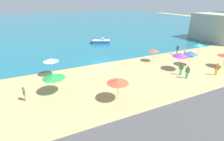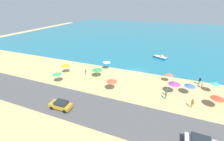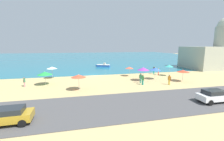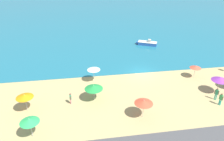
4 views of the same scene
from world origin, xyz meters
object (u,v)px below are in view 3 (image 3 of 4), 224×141
Objects in this scene: beach_umbrella_9 at (129,68)px; beach_umbrella_6 at (45,73)px; parked_car_0 at (8,116)px; skiff_nearshore at (103,66)px; beach_umbrella_8 at (169,66)px; bather_5 at (169,79)px; beach_umbrella_7 at (183,71)px; bather_4 at (141,78)px; beach_umbrella_2 at (155,69)px; beach_umbrella_0 at (143,69)px; harbor_fortress at (217,51)px; bather_2 at (143,79)px; bather_0 at (24,81)px; bather_1 at (158,71)px; bather_3 at (154,70)px; beach_umbrella_3 at (52,68)px; beach_umbrella_1 at (79,76)px; parked_car_1 at (215,96)px.

beach_umbrella_6 is at bearing -166.95° from beach_umbrella_9.
parked_car_0 reaches higher than skiff_nearshore.
beach_umbrella_8 is 1.45× the size of bather_5.
beach_umbrella_7 reaches higher than bather_4.
beach_umbrella_0 is at bearing -165.46° from beach_umbrella_2.
harbor_fortress reaches higher than skiff_nearshore.
bather_2 is at bearing -82.31° from skiff_nearshore.
bather_1 is (26.51, 3.92, 0.03)m from bather_0.
parked_car_0 is (-24.99, -10.29, -1.16)m from beach_umbrella_7.
bather_5 is at bearing -26.26° from bather_4.
parked_car_0 is at bearing -134.54° from beach_umbrella_9.
beach_umbrella_7 is 8.19m from bather_3.
bather_0 is 25.38m from skiff_nearshore.
beach_umbrella_3 is at bearing 87.60° from parked_car_0.
bather_4 is (-8.75, -4.66, -1.24)m from beach_umbrella_8.
skiff_nearshore is (13.25, 19.03, -1.59)m from beach_umbrella_6.
beach_umbrella_8 reaches higher than beach_umbrella_9.
bather_3 is 17.13m from skiff_nearshore.
beach_umbrella_1 is at bearing 56.08° from parked_car_0.
beach_umbrella_0 reaches higher than bather_2.
harbor_fortress is (21.09, 7.79, 2.74)m from beach_umbrella_8.
beach_umbrella_3 is 27.54m from parked_car_1.
skiff_nearshore is at bearing 47.51° from beach_umbrella_3.
beach_umbrella_3 is at bearing -173.76° from harbor_fortress.
beach_umbrella_2 is at bearing 93.41° from bather_5.
beach_umbrella_3 is 46.22m from harbor_fortress.
bather_0 is 19.65m from bather_4.
beach_umbrella_8 is 9.98m from bather_4.
beach_umbrella_3 is (-17.18, 5.91, -0.10)m from beach_umbrella_0.
beach_umbrella_1 is 10.82m from bather_2.
beach_umbrella_8 is at bearing 5.02° from beach_umbrella_6.
beach_umbrella_1 is 0.63× the size of parked_car_0.
beach_umbrella_3 reaches higher than beach_umbrella_6.
beach_umbrella_2 reaches higher than beach_umbrella_7.
harbor_fortress is (46.24, 10.00, 2.95)m from beach_umbrella_6.
harbor_fortress is (25.05, 23.01, 4.16)m from parked_car_1.
beach_umbrella_3 is 0.62× the size of parked_car_1.
parked_car_0 is (-16.69, -9.68, -0.17)m from bather_2.
beach_umbrella_1 is at bearing -151.66° from bather_3.
skiff_nearshore is 34.51m from harbor_fortress.
beach_umbrella_1 is at bearing -164.00° from beach_umbrella_2.
harbor_fortress is at bearing 24.48° from bather_2.
beach_umbrella_0 reaches higher than skiff_nearshore.
beach_umbrella_2 is 1.34× the size of bather_2.
harbor_fortress is at bearing 6.24° from beach_umbrella_3.
beach_umbrella_7 is (7.05, -2.10, -0.36)m from beach_umbrella_0.
beach_umbrella_7 is 1.23× the size of bather_3.
beach_umbrella_6 is (-17.56, 0.92, -0.29)m from beach_umbrella_0.
bather_0 is (-20.70, 0.57, -1.46)m from beach_umbrella_0.
bather_5 is (15.18, -0.16, -1.21)m from beach_umbrella_1.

